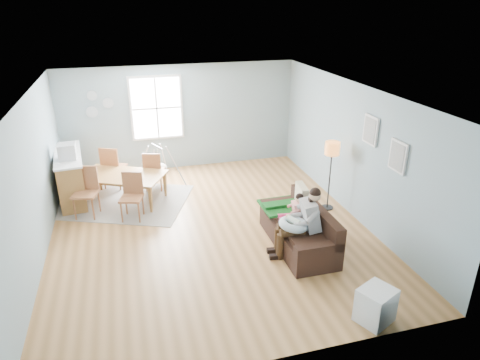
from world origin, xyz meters
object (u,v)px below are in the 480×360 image
object	(u,v)px
chair_se	(132,193)
chair_nw	(112,165)
dining_table	(123,188)
monitor	(67,152)
floor_lamp	(332,154)
baby_swing	(159,167)
storage_cube	(375,306)
toddler	(294,209)
father	(302,220)
sofa	(301,231)
counter	(71,176)
chair_ne	(153,169)
chair_sw	(86,188)

from	to	relation	value
chair_se	chair_nw	size ratio (longest dim) A/B	0.92
dining_table	chair_nw	size ratio (longest dim) A/B	1.72
monitor	chair_se	bearing A→B (deg)	-38.42
floor_lamp	baby_swing	distance (m)	4.15
storage_cube	toddler	bearing A→B (deg)	96.91
father	chair_se	xyz separation A→B (m)	(-2.78, 2.22, -0.12)
dining_table	chair_se	bearing A→B (deg)	-49.57
baby_swing	sofa	bearing A→B (deg)	-57.79
storage_cube	baby_swing	distance (m)	6.17
dining_table	counter	size ratio (longest dim) A/B	0.93
monitor	baby_swing	distance (m)	2.16
dining_table	chair_nw	world-z (taller)	chair_nw
father	dining_table	xyz separation A→B (m)	(-2.96, 3.02, -0.36)
floor_lamp	dining_table	xyz separation A→B (m)	(-4.23, 1.52, -0.92)
dining_table	toddler	bearing A→B (deg)	-12.79
storage_cube	dining_table	world-z (taller)	dining_table
chair_ne	chair_se	bearing A→B (deg)	-113.42
chair_sw	baby_swing	distance (m)	1.99
floor_lamp	chair_ne	distance (m)	4.08
father	dining_table	bearing A→B (deg)	134.42
chair_nw	counter	bearing A→B (deg)	-163.18
sofa	chair_nw	size ratio (longest dim) A/B	1.86
chair_ne	counter	xyz separation A→B (m)	(-1.82, 0.10, -0.01)
sofa	chair_ne	distance (m)	3.97
toddler	counter	xyz separation A→B (m)	(-4.11, 3.09, -0.12)
toddler	chair_nw	bearing A→B (deg)	133.65
father	chair_se	bearing A→B (deg)	141.41
floor_lamp	chair_nw	distance (m)	5.04
floor_lamp	storage_cube	xyz separation A→B (m)	(-0.94, -3.38, -0.98)
toddler	counter	world-z (taller)	counter
chair_ne	sofa	bearing A→B (deg)	-53.30
monitor	counter	bearing A→B (deg)	98.07
father	chair_se	size ratio (longest dim) A/B	1.32
sofa	monitor	bearing A→B (deg)	144.77
monitor	floor_lamp	bearing A→B (deg)	-17.73
father	chair_nw	xyz separation A→B (m)	(-3.16, 3.82, -0.07)
monitor	toddler	bearing A→B (deg)	-33.99
chair_sw	chair_ne	world-z (taller)	chair_sw
chair_se	baby_swing	bearing A→B (deg)	66.45
dining_table	chair_sw	size ratio (longest dim) A/B	1.73
floor_lamp	monitor	distance (m)	5.55
storage_cube	floor_lamp	bearing A→B (deg)	74.43
floor_lamp	chair_sw	bearing A→B (deg)	167.51
monitor	baby_swing	world-z (taller)	monitor
baby_swing	floor_lamp	bearing A→B (deg)	-34.18
chair_nw	storage_cube	bearing A→B (deg)	-58.50
toddler	storage_cube	world-z (taller)	toddler
toddler	chair_ne	xyz separation A→B (m)	(-2.29, 2.99, -0.11)
toddler	dining_table	world-z (taller)	toddler
floor_lamp	chair_sw	size ratio (longest dim) A/B	1.44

